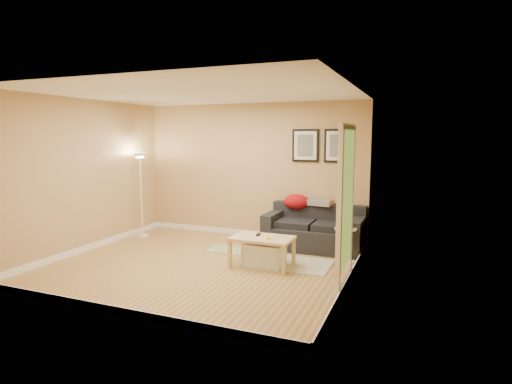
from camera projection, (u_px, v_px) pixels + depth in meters
floor at (203, 264)px, 6.44m from camera, size 4.50×4.50×0.00m
ceiling at (200, 93)px, 6.10m from camera, size 4.50×4.50×0.00m
wall_back at (252, 171)px, 8.11m from camera, size 4.50×0.00×4.50m
wall_front at (109, 199)px, 4.43m from camera, size 4.50×0.00×4.50m
wall_left at (86, 176)px, 7.10m from camera, size 0.00×4.00×4.00m
wall_right at (352, 188)px, 5.44m from camera, size 0.00×4.00×4.00m
baseboard_back at (252, 233)px, 8.27m from camera, size 4.50×0.02×0.10m
baseboard_front at (115, 310)px, 4.61m from camera, size 4.50×0.02×0.10m
baseboard_left at (91, 247)px, 7.27m from camera, size 0.02×4.00×0.10m
baseboard_right at (348, 279)px, 5.61m from camera, size 0.02×4.00×0.10m
sofa at (314, 228)px, 7.29m from camera, size 1.70×0.90×0.75m
red_throw at (296, 202)px, 7.63m from camera, size 0.48×0.36×0.28m
plaid_throw at (320, 202)px, 7.50m from camera, size 0.45×0.32×0.10m
framed_print_left at (306, 146)px, 7.62m from camera, size 0.50×0.04×0.60m
framed_print_right at (338, 146)px, 7.40m from camera, size 0.50×0.04×0.60m
area_rug at (290, 263)px, 6.46m from camera, size 1.25×0.85×0.01m
green_runner at (227, 249)px, 7.24m from camera, size 0.70×0.50×0.01m
coffee_table at (262, 252)px, 6.28m from camera, size 1.03×0.76×0.46m
remote_control at (258, 234)px, 6.38m from camera, size 0.08×0.17×0.02m
tape_roll at (268, 238)px, 6.12m from camera, size 0.07×0.07×0.03m
storage_bin at (265, 254)px, 6.32m from camera, size 0.58×0.43×0.36m
side_table at (345, 245)px, 6.57m from camera, size 0.35×0.35×0.53m
book_stack at (347, 226)px, 6.52m from camera, size 0.19×0.24×0.07m
floor_lamp at (141, 197)px, 8.14m from camera, size 0.21×0.21×1.65m
doorway at (345, 210)px, 5.36m from camera, size 0.12×1.01×2.13m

